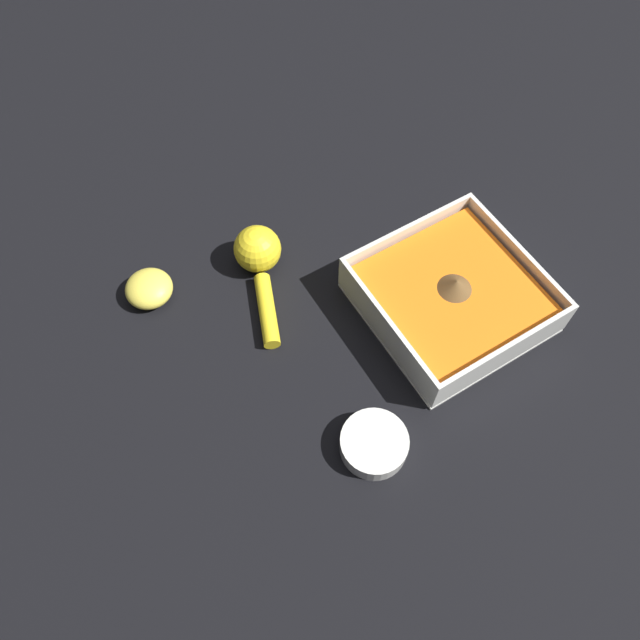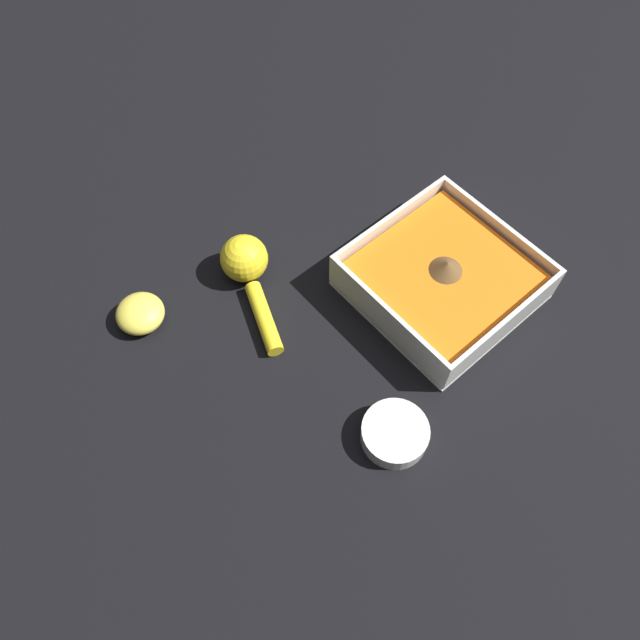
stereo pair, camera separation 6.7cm
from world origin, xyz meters
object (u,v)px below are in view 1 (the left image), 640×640
(lemon_squeezer, at_px, (259,258))
(spice_bowl, at_px, (374,444))
(square_dish, at_px, (451,298))
(lemon_half, at_px, (149,289))

(lemon_squeezer, bearing_deg, spice_bowl, -160.21)
(lemon_squeezer, bearing_deg, square_dish, -113.42)
(lemon_squeezer, xyz_separation_m, lemon_half, (-0.04, -0.15, -0.01))
(spice_bowl, relative_size, lemon_squeezer, 0.49)
(spice_bowl, distance_m, lemon_squeezer, 0.30)
(square_dish, distance_m, lemon_squeezer, 0.27)
(spice_bowl, relative_size, lemon_half, 1.27)
(square_dish, bearing_deg, lemon_squeezer, -134.62)
(square_dish, distance_m, lemon_half, 0.41)
(square_dish, relative_size, lemon_squeezer, 1.29)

